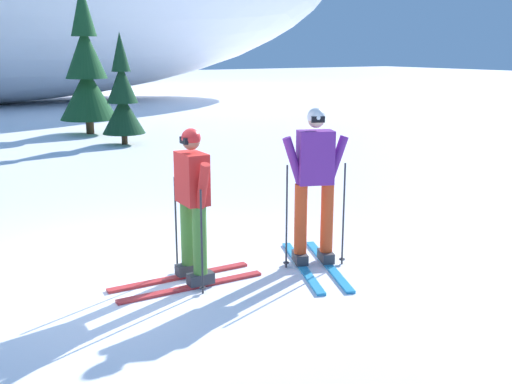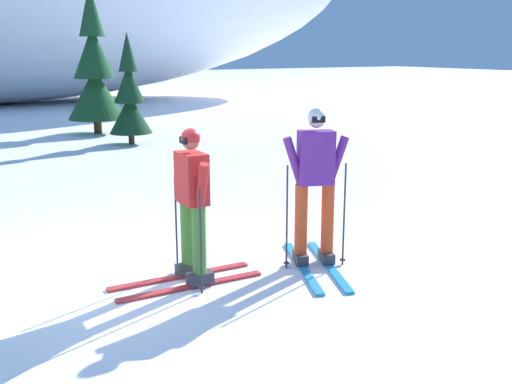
% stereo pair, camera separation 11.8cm
% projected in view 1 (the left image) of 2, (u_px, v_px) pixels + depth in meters
% --- Properties ---
extents(ground_plane, '(120.00, 120.00, 0.00)m').
position_uv_depth(ground_plane, '(114.00, 277.00, 6.72)').
color(ground_plane, white).
extents(skier_purple_jacket, '(1.00, 1.72, 1.86)m').
position_uv_depth(skier_purple_jacket, '(315.00, 184.00, 6.88)').
color(skier_purple_jacket, '#2893CC').
rests_on(skier_purple_jacket, ground).
extents(skier_red_jacket, '(1.67, 0.79, 1.70)m').
position_uv_depth(skier_red_jacket, '(192.00, 204.00, 6.37)').
color(skier_red_jacket, red).
rests_on(skier_red_jacket, ground).
extents(pine_tree_center_right, '(1.68, 1.68, 4.36)m').
position_uv_depth(pine_tree_center_right, '(86.00, 72.00, 17.58)').
color(pine_tree_center_right, '#47301E').
rests_on(pine_tree_center_right, ground).
extents(pine_tree_far_right, '(1.13, 1.13, 2.93)m').
position_uv_depth(pine_tree_far_right, '(122.00, 98.00, 15.72)').
color(pine_tree_far_right, '#47301E').
rests_on(pine_tree_far_right, ground).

